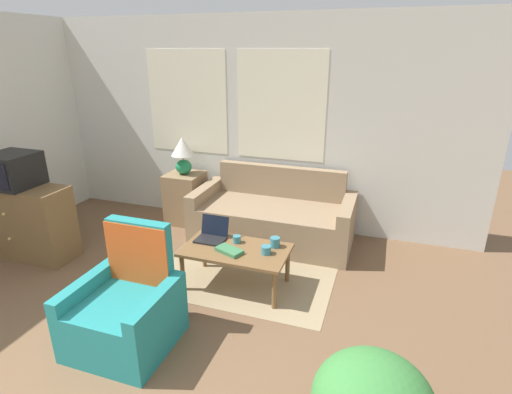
{
  "coord_description": "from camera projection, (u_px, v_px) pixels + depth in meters",
  "views": [
    {
      "loc": [
        1.84,
        -0.57,
        2.2
      ],
      "look_at": [
        0.59,
        3.12,
        0.75
      ],
      "focal_mm": 28.0,
      "sensor_mm": 36.0,
      "label": 1
    }
  ],
  "objects": [
    {
      "name": "side_table",
      "position": [
        186.0,
        198.0,
        5.31
      ],
      "size": [
        0.45,
        0.45,
        0.67
      ],
      "color": "#937551",
      "rests_on": "ground_plane"
    },
    {
      "name": "couch",
      "position": [
        274.0,
        218.0,
        4.84
      ],
      "size": [
        1.89,
        0.87,
        0.84
      ],
      "color": "#937A5B",
      "rests_on": "ground_plane"
    },
    {
      "name": "cup_yellow",
      "position": [
        275.0,
        242.0,
        3.83
      ],
      "size": [
        0.1,
        0.1,
        0.1
      ],
      "color": "teal",
      "rests_on": "coffee_table"
    },
    {
      "name": "television",
      "position": [
        12.0,
        170.0,
        4.21
      ],
      "size": [
        0.47,
        0.46,
        0.36
      ],
      "color": "black",
      "rests_on": "tv_dresser"
    },
    {
      "name": "cup_white",
      "position": [
        266.0,
        250.0,
        3.7
      ],
      "size": [
        0.09,
        0.09,
        0.08
      ],
      "color": "teal",
      "rests_on": "coffee_table"
    },
    {
      "name": "rug",
      "position": [
        254.0,
        260.0,
        4.42
      ],
      "size": [
        1.83,
        1.91,
        0.01
      ],
      "color": "#9E8966",
      "rests_on": "ground_plane"
    },
    {
      "name": "table_lamp",
      "position": [
        183.0,
        152.0,
        5.1
      ],
      "size": [
        0.29,
        0.29,
        0.48
      ],
      "color": "#1E8451",
      "rests_on": "side_table"
    },
    {
      "name": "book_red",
      "position": [
        229.0,
        250.0,
        3.74
      ],
      "size": [
        0.29,
        0.22,
        0.04
      ],
      "color": "#3D7A4C",
      "rests_on": "coffee_table"
    },
    {
      "name": "tv_dresser",
      "position": [
        24.0,
        221.0,
        4.42
      ],
      "size": [
        1.13,
        0.43,
        0.82
      ],
      "color": "brown",
      "rests_on": "ground_plane"
    },
    {
      "name": "laptop",
      "position": [
        212.0,
        234.0,
        3.99
      ],
      "size": [
        0.29,
        0.26,
        0.22
      ],
      "color": "black",
      "rests_on": "coffee_table"
    },
    {
      "name": "armchair",
      "position": [
        128.0,
        311.0,
        3.13
      ],
      "size": [
        0.74,
        0.7,
        0.94
      ],
      "color": "teal",
      "rests_on": "ground_plane"
    },
    {
      "name": "cup_navy",
      "position": [
        237.0,
        239.0,
        3.92
      ],
      "size": [
        0.08,
        0.08,
        0.07
      ],
      "color": "teal",
      "rests_on": "coffee_table"
    },
    {
      "name": "wall_back",
      "position": [
        239.0,
        124.0,
        5.07
      ],
      "size": [
        6.03,
        0.06,
        2.6
      ],
      "color": "silver",
      "rests_on": "ground_plane"
    },
    {
      "name": "coffee_table",
      "position": [
        236.0,
        253.0,
        3.83
      ],
      "size": [
        1.01,
        0.57,
        0.41
      ],
      "color": "brown",
      "rests_on": "ground_plane"
    }
  ]
}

